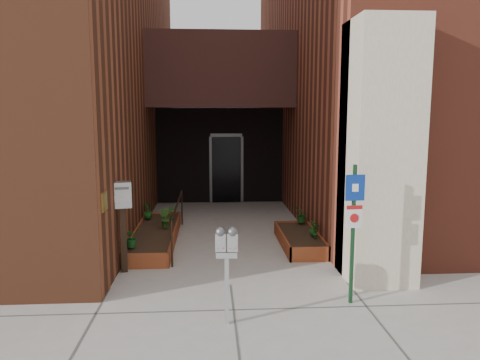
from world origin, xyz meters
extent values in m
plane|color=#9E9991|center=(0.00, 0.00, 0.00)|extent=(80.00, 80.00, 0.00)
cube|color=brown|center=(-6.00, 6.70, 5.00)|extent=(8.00, 14.60, 10.00)
cube|color=brown|center=(6.00, 7.15, 5.00)|extent=(8.00, 13.70, 10.00)
cube|color=#C1B595|center=(2.55, 0.20, 2.20)|extent=(1.10, 1.20, 4.40)
cube|color=black|center=(0.00, 6.00, 4.00)|extent=(4.20, 2.00, 2.00)
cube|color=black|center=(0.00, 7.40, 1.50)|extent=(4.00, 0.30, 3.00)
cube|color=black|center=(0.20, 7.22, 1.05)|extent=(0.90, 0.06, 2.10)
cube|color=#B79338|center=(-1.99, -0.20, 1.50)|extent=(0.04, 0.30, 0.30)
cube|color=brown|center=(-1.55, 0.92, 0.15)|extent=(0.90, 0.04, 0.30)
cube|color=brown|center=(-1.55, 4.48, 0.15)|extent=(0.90, 0.04, 0.30)
cube|color=brown|center=(-1.98, 2.70, 0.15)|extent=(0.04, 3.60, 0.30)
cube|color=brown|center=(-1.12, 2.70, 0.15)|extent=(0.04, 3.60, 0.30)
cube|color=black|center=(-1.55, 2.70, 0.13)|extent=(0.82, 3.52, 0.26)
cube|color=brown|center=(1.60, 1.12, 0.15)|extent=(0.80, 0.04, 0.30)
cube|color=brown|center=(1.60, 3.28, 0.15)|extent=(0.80, 0.04, 0.30)
cube|color=brown|center=(1.22, 2.20, 0.15)|extent=(0.04, 2.20, 0.30)
cube|color=brown|center=(1.98, 2.20, 0.15)|extent=(0.04, 2.20, 0.30)
cube|color=black|center=(1.60, 2.20, 0.13)|extent=(0.72, 2.12, 0.26)
cylinder|color=black|center=(-1.05, 1.00, 0.45)|extent=(0.04, 0.04, 0.90)
cylinder|color=black|center=(-1.05, 4.30, 0.45)|extent=(0.04, 0.04, 0.90)
cylinder|color=black|center=(-1.05, 2.65, 0.88)|extent=(0.04, 3.30, 0.04)
cube|color=#ACACAE|center=(-0.11, -1.43, 0.48)|extent=(0.06, 0.06, 0.95)
cube|color=#ACACAE|center=(-0.11, -1.43, 0.99)|extent=(0.29, 0.13, 0.08)
cube|color=#ACACAE|center=(-0.19, -1.43, 1.16)|extent=(0.15, 0.10, 0.25)
sphere|color=#59595B|center=(-0.19, -1.43, 1.30)|extent=(0.14, 0.14, 0.14)
cube|color=white|center=(-0.20, -1.48, 1.18)|extent=(0.09, 0.01, 0.05)
cube|color=#B21414|center=(-0.20, -1.48, 1.10)|extent=(0.09, 0.01, 0.03)
cube|color=#ACACAE|center=(-0.03, -1.44, 1.16)|extent=(0.15, 0.10, 0.25)
sphere|color=#59595B|center=(-0.03, -1.44, 1.30)|extent=(0.14, 0.14, 0.14)
cube|color=white|center=(-0.03, -1.49, 1.18)|extent=(0.09, 0.01, 0.05)
cube|color=#B21414|center=(-0.03, -1.49, 1.10)|extent=(0.09, 0.01, 0.03)
cube|color=#15391D|center=(1.80, -0.85, 1.07)|extent=(0.05, 0.05, 2.13)
cube|color=navy|center=(1.80, -0.88, 1.79)|extent=(0.29, 0.04, 0.39)
cube|color=white|center=(1.80, -0.88, 1.79)|extent=(0.10, 0.02, 0.12)
cube|color=white|center=(1.80, -0.88, 1.36)|extent=(0.24, 0.03, 0.34)
cube|color=#B21414|center=(1.80, -0.88, 1.50)|extent=(0.24, 0.02, 0.06)
cylinder|color=#B21414|center=(1.80, -0.89, 1.34)|extent=(0.14, 0.02, 0.14)
cube|color=black|center=(-1.90, 0.80, 0.60)|extent=(0.13, 0.13, 1.21)
cube|color=#B4B4B6|center=(-1.90, 0.80, 1.43)|extent=(0.37, 0.31, 0.46)
cube|color=#59595B|center=(-1.87, 0.68, 1.56)|extent=(0.24, 0.06, 0.04)
cube|color=white|center=(-1.87, 0.68, 1.37)|extent=(0.26, 0.07, 0.11)
imported|color=#19591E|center=(-1.85, 1.36, 0.49)|extent=(0.45, 0.45, 0.38)
imported|color=#255618|center=(-1.36, 2.87, 0.51)|extent=(0.32, 0.32, 0.41)
imported|color=#1A5819|center=(-1.85, 3.77, 0.49)|extent=(0.25, 0.25, 0.39)
imported|color=#235919|center=(-1.25, 3.37, 0.49)|extent=(0.29, 0.29, 0.39)
imported|color=#194F16|center=(1.85, 2.00, 0.45)|extent=(0.22, 0.22, 0.30)
imported|color=#1A5819|center=(1.85, 1.77, 0.45)|extent=(0.17, 0.17, 0.31)
imported|color=#175219|center=(1.81, 3.10, 0.48)|extent=(0.46, 0.46, 0.36)
camera|label=1|loc=(-0.33, -7.52, 2.91)|focal=35.00mm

